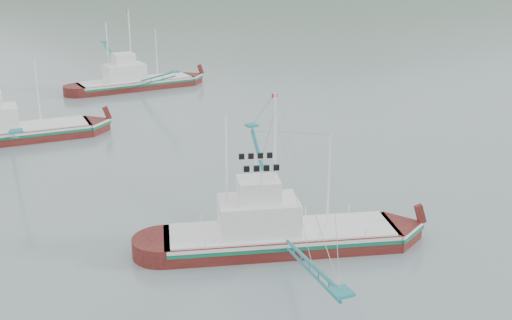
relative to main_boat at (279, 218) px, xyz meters
name	(u,v)px	position (x,y,z in m)	size (l,w,h in m)	color
ground	(291,231)	(1.80, 1.89, -2.03)	(1200.00, 1200.00, 0.00)	slate
main_boat	(279,218)	(0.00, 0.00, 0.00)	(15.22, 26.14, 10.78)	#4D100C
bg_boat_left	(5,126)	(-14.60, 31.67, -0.45)	(15.71, 28.34, 11.46)	#4D100C
bg_boat_far	(134,77)	(2.52, 50.74, -0.38)	(15.64, 27.61, 11.21)	#4D100C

